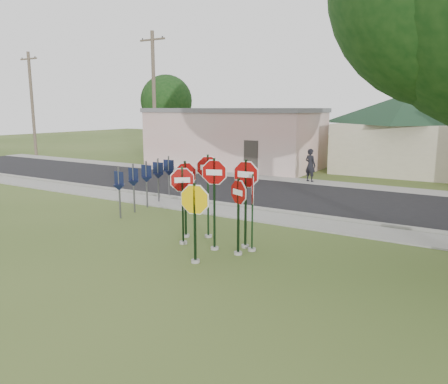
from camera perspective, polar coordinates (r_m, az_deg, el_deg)
The scene contains 20 objects.
ground at distance 12.36m, azimuth -4.91°, elevation -8.86°, with size 120.00×120.00×0.00m, color #3B531F.
sidewalk_near at distance 16.90m, azimuth 6.25°, elevation -3.38°, with size 60.00×1.60×0.06m, color gray.
road at distance 20.96m, azimuth 11.55°, elevation -0.78°, with size 60.00×7.00×0.04m, color black.
sidewalk_far at distance 24.98m, azimuth 14.96°, elevation 0.95°, with size 60.00×1.60×0.06m, color gray.
curb at distance 17.77m, azimuth 7.64°, elevation -2.57°, with size 60.00×0.20×0.14m, color gray.
stop_sign_center at distance 12.77m, azimuth -1.27°, elevation 0.13°, with size 0.98×0.36×2.86m.
stop_sign_yellow at distance 11.76m, azimuth -3.84°, elevation -2.63°, with size 1.12×0.24×2.34m.
stop_sign_left at distance 13.42m, azimuth -5.44°, elevation -0.38°, with size 0.80×0.67×2.54m.
stop_sign_right at distance 12.40m, azimuth 1.89°, elevation -1.98°, with size 0.90×0.44×2.33m.
stop_sign_back_right at distance 12.99m, azimuth 2.86°, elevation 0.24°, with size 1.11×0.24×2.80m.
stop_sign_back_left at distance 14.03m, azimuth -2.11°, elevation 0.99°, with size 0.88×0.52×2.83m.
stop_sign_far_right at distance 12.72m, azimuth 3.74°, elevation -1.27°, with size 0.59×1.02×2.42m.
stop_sign_far_left at distance 14.14m, azimuth -5.10°, elevation 0.60°, with size 0.51×1.04×2.64m.
route_sign_row at distance 18.78m, azimuth -10.08°, elevation 1.67°, with size 1.43×4.63×2.00m.
building_stucco at distance 31.71m, azimuth 1.32°, elevation 7.19°, with size 12.20×6.20×4.20m.
building_house at distance 31.72m, azimuth 22.90°, elevation 9.07°, with size 11.60×11.60×6.20m.
utility_pole_near at distance 32.28m, azimuth -9.12°, elevation 12.13°, with size 2.20×0.26×9.50m.
utility_pole_far at distance 42.72m, azimuth -23.78°, elevation 10.68°, with size 2.20×0.26×9.00m.
bg_tree_left at distance 42.88m, azimuth -7.53°, elevation 11.70°, with size 4.90×4.90×7.35m.
pedestrian at distance 25.35m, azimuth 11.21°, elevation 3.46°, with size 0.68×0.45×1.87m, color black.
Camera 1 is at (6.97, -9.33, 4.16)m, focal length 35.00 mm.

